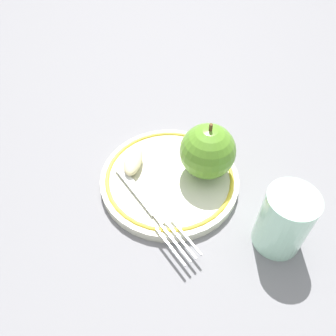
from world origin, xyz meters
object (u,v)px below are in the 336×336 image
(plate, at_px, (168,181))
(drinking_glass, at_px, (284,221))
(fork, at_px, (150,207))
(apple_red_whole, at_px, (208,151))
(apple_slice_front, at_px, (133,160))

(plate, bearing_deg, drinking_glass, 174.79)
(plate, xyz_separation_m, fork, (-0.00, 0.06, 0.01))
(apple_red_whole, height_order, fork, apple_red_whole)
(plate, height_order, apple_red_whole, apple_red_whole)
(apple_slice_front, xyz_separation_m, drinking_glass, (-0.22, 0.01, 0.02))
(fork, xyz_separation_m, drinking_glass, (-0.16, -0.04, 0.03))
(apple_slice_front, xyz_separation_m, fork, (-0.06, 0.06, -0.01))
(apple_slice_front, bearing_deg, drinking_glass, -113.97)
(apple_red_whole, distance_m, fork, 0.11)
(plate, distance_m, apple_red_whole, 0.07)
(plate, height_order, fork, fork)
(drinking_glass, bearing_deg, fork, 14.73)
(apple_red_whole, relative_size, apple_slice_front, 1.50)
(apple_slice_front, bearing_deg, apple_red_whole, -88.49)
(plate, xyz_separation_m, apple_red_whole, (-0.04, -0.04, 0.05))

